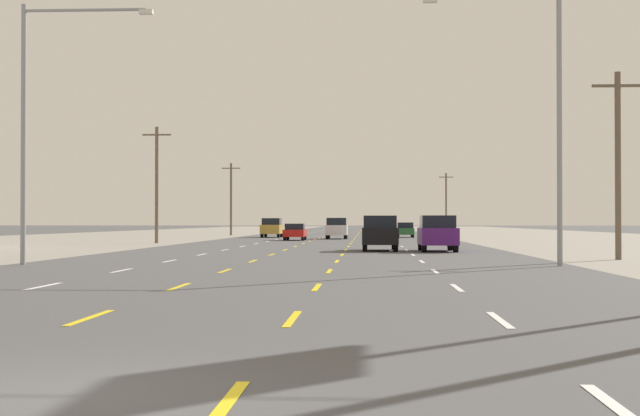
% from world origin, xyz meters
% --- Properties ---
extents(ground_plane, '(572.00, 572.00, 0.00)m').
position_xyz_m(ground_plane, '(0.00, 66.00, 0.00)').
color(ground_plane, '#4C4C4F').
extents(lot_apron_left, '(28.00, 440.00, 0.01)m').
position_xyz_m(lot_apron_left, '(-24.75, 66.00, 0.00)').
color(lot_apron_left, gray).
rests_on(lot_apron_left, ground).
extents(lane_markings, '(10.64, 227.60, 0.01)m').
position_xyz_m(lane_markings, '(0.00, 104.50, 0.01)').
color(lane_markings, white).
rests_on(lane_markings, ground).
extents(signal_span_wire, '(26.81, 0.53, 9.61)m').
position_xyz_m(signal_span_wire, '(-0.09, 10.54, 5.70)').
color(signal_span_wire, brown).
rests_on(signal_span_wire, ground).
extents(suv_far_right_nearest, '(1.98, 4.90, 1.98)m').
position_xyz_m(suv_far_right_nearest, '(6.87, 42.66, 1.03)').
color(suv_far_right_nearest, '#4C196B').
rests_on(suv_far_right_nearest, ground).
extents(suv_inner_right_near, '(1.98, 4.90, 1.98)m').
position_xyz_m(suv_inner_right_near, '(3.70, 43.56, 1.03)').
color(suv_inner_right_near, black).
rests_on(suv_inner_right_near, ground).
extents(sedan_inner_left_mid, '(1.80, 4.50, 1.46)m').
position_xyz_m(sedan_inner_left_mid, '(-3.33, 71.79, 0.76)').
color(sedan_inner_left_mid, red).
rests_on(sedan_inner_left_mid, ground).
extents(suv_center_turn_midfar, '(1.98, 4.90, 1.98)m').
position_xyz_m(suv_center_turn_midfar, '(0.08, 78.49, 1.03)').
color(suv_center_turn_midfar, silver).
rests_on(suv_center_turn_midfar, ground).
extents(suv_far_left_far, '(1.98, 4.90, 1.98)m').
position_xyz_m(suv_far_left_far, '(-6.88, 86.28, 1.03)').
color(suv_far_left_far, '#B28C33').
rests_on(suv_far_left_far, ground).
extents(hatchback_far_right_farther, '(1.72, 3.90, 1.54)m').
position_xyz_m(hatchback_far_right_farther, '(6.85, 86.50, 0.78)').
color(hatchback_far_right_farther, '#235B2D').
rests_on(hatchback_far_right_farther, ground).
extents(streetlight_left_row_0, '(5.10, 0.26, 9.99)m').
position_xyz_m(streetlight_left_row_0, '(-9.59, 25.99, 5.89)').
color(streetlight_left_row_0, gray).
rests_on(streetlight_left_row_0, ground).
extents(streetlight_right_row_0, '(5.14, 0.26, 10.32)m').
position_xyz_m(streetlight_right_row_0, '(9.60, 25.99, 6.06)').
color(streetlight_right_row_0, gray).
rests_on(streetlight_right_row_0, ground).
extents(utility_pole_right_row_0, '(2.20, 0.26, 8.13)m').
position_xyz_m(utility_pole_right_row_0, '(13.83, 31.78, 4.25)').
color(utility_pole_right_row_0, brown).
rests_on(utility_pole_right_row_0, ground).
extents(utility_pole_left_row_1, '(2.20, 0.26, 8.84)m').
position_xyz_m(utility_pole_left_row_1, '(-12.99, 60.63, 4.61)').
color(utility_pole_left_row_1, brown).
rests_on(utility_pole_left_row_1, ground).
extents(utility_pole_left_row_2, '(2.20, 0.26, 8.56)m').
position_xyz_m(utility_pole_left_row_2, '(-13.19, 100.11, 4.47)').
color(utility_pole_left_row_2, brown).
rests_on(utility_pole_left_row_2, ground).
extents(utility_pole_right_row_3, '(2.20, 0.26, 8.96)m').
position_xyz_m(utility_pole_right_row_3, '(14.87, 132.21, 4.67)').
color(utility_pole_right_row_3, brown).
rests_on(utility_pole_right_row_3, ground).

